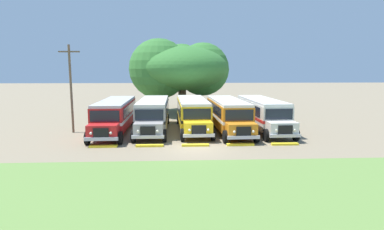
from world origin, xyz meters
The scene contains 14 objects.
ground_plane centered at (0.00, 0.00, 0.00)m, with size 220.00×220.00×0.00m, color #84755B.
foreground_grass_strip centered at (0.00, -8.21, 0.00)m, with size 80.00×10.65×0.01m, color olive.
parked_bus_slot_0 centered at (-6.83, 6.44, 1.58)m, with size 2.79×10.85×2.82m.
parked_bus_slot_1 centered at (-3.47, 6.98, 1.58)m, with size 2.70×10.84×2.82m.
parked_bus_slot_2 centered at (0.15, 7.26, 1.58)m, with size 2.94×10.87×2.82m.
parked_bus_slot_3 centered at (3.34, 6.45, 1.58)m, with size 3.01×10.88×2.82m.
parked_bus_slot_4 centered at (6.60, 6.86, 1.58)m, with size 2.98×10.88×2.82m.
curb_wheelstop_0 centered at (-6.64, 0.72, 0.07)m, with size 2.00×0.36×0.15m, color yellow.
curb_wheelstop_1 centered at (-3.32, 0.72, 0.07)m, with size 2.00×0.36×0.15m, color yellow.
curb_wheelstop_2 centered at (0.00, 0.72, 0.07)m, with size 2.00×0.36×0.15m, color yellow.
curb_wheelstop_3 centered at (3.32, 0.72, 0.07)m, with size 2.00×0.36×0.15m, color yellow.
curb_wheelstop_4 centered at (6.64, 0.72, 0.07)m, with size 2.00×0.36×0.15m, color yellow.
broad_shade_tree centered at (-0.74, 19.14, 5.69)m, with size 12.75×13.23×9.34m.
utility_pole centered at (-10.52, 6.27, 4.08)m, with size 1.80×0.20×7.66m.
Camera 1 is at (-1.38, -21.46, 5.53)m, focal length 29.22 mm.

